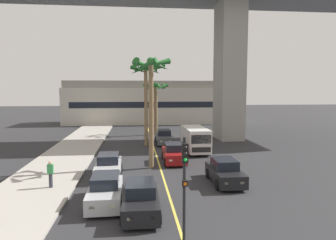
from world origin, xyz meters
TOP-DOWN VIEW (x-y plane):
  - sidewalk_left at (-8.00, 16.00)m, footprint 4.80×80.00m
  - lane_stripe_center at (0.00, 24.00)m, footprint 0.14×56.00m
  - pier_building_backdrop at (0.00, 51.76)m, footprint 28.13×8.04m
  - car_queue_front at (1.28, 21.48)m, footprint 1.88×4.12m
  - car_queue_second at (3.85, 15.46)m, footprint 1.86×4.11m
  - car_queue_third at (1.24, 30.11)m, footprint 1.84×4.10m
  - car_queue_fourth at (-3.77, 17.78)m, footprint 1.90×4.14m
  - car_queue_fifth at (-3.48, 12.53)m, footprint 1.90×4.13m
  - car_queue_sixth at (-1.65, 11.08)m, footprint 1.87×4.12m
  - delivery_van at (3.84, 25.35)m, footprint 2.22×5.28m
  - traffic_light_median_near at (0.04, 8.15)m, footprint 0.24×0.37m
  - palm_tree_near_median at (-0.66, 19.73)m, footprint 2.97×3.09m
  - palm_tree_mid_median at (0.80, 36.95)m, footprint 3.36×3.44m
  - palm_tree_far_median at (-0.78, 28.91)m, footprint 3.34×3.42m
  - pedestrian_near_crosswalk at (-6.99, 15.25)m, footprint 0.34×0.22m

SIDE VIEW (x-z plane):
  - lane_stripe_center at x=0.00m, z-range 0.00..0.01m
  - sidewalk_left at x=-8.00m, z-range 0.00..0.15m
  - car_queue_front at x=1.28m, z-range -0.06..1.50m
  - car_queue_second at x=3.85m, z-range -0.06..1.50m
  - car_queue_third at x=1.24m, z-range -0.06..1.50m
  - car_queue_fourth at x=-3.77m, z-range -0.06..1.50m
  - car_queue_fifth at x=-3.48m, z-range -0.06..1.50m
  - car_queue_sixth at x=-1.65m, z-range -0.06..1.50m
  - pedestrian_near_crosswalk at x=-6.99m, z-range 0.19..1.81m
  - delivery_van at x=3.84m, z-range 0.11..2.47m
  - traffic_light_median_near at x=0.04m, z-range 0.61..4.81m
  - pier_building_backdrop at x=0.00m, z-range -0.06..7.39m
  - palm_tree_mid_median at x=0.80m, z-range 1.80..8.70m
  - palm_tree_near_median at x=-0.66m, z-range 2.48..10.91m
  - palm_tree_far_median at x=-0.78m, z-range 2.60..11.26m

